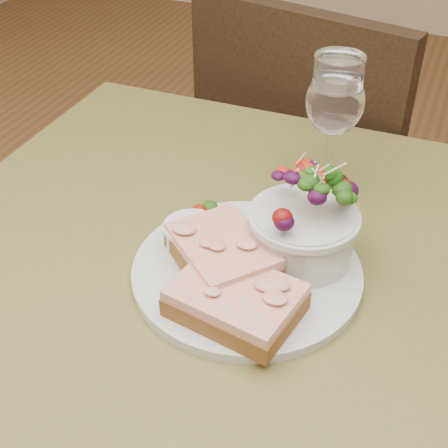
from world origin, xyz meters
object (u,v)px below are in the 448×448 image
at_px(chair_far, 317,244).
at_px(sandwich_back, 222,253).
at_px(ramekin, 191,236).
at_px(salad_bowl, 304,215).
at_px(cafe_table, 227,329).
at_px(dinner_plate, 247,271).
at_px(wine_glass, 335,105).
at_px(sandwich_front, 236,300).

height_order(chair_far, sandwich_back, chair_far).
distance_m(ramekin, salad_bowl, 0.14).
relative_size(sandwich_back, ramekin, 2.48).
xyz_separation_m(cafe_table, chair_far, (-0.02, 0.65, -0.36)).
distance_m(chair_far, dinner_plate, 0.80).
distance_m(chair_far, ramekin, 0.81).
relative_size(sandwich_back, salad_bowl, 1.19).
height_order(salad_bowl, wine_glass, wine_glass).
xyz_separation_m(sandwich_back, ramekin, (-0.05, 0.02, -0.00)).
bearing_deg(ramekin, sandwich_back, -23.65).
height_order(sandwich_front, sandwich_back, sandwich_back).
xyz_separation_m(sandwich_front, sandwich_back, (-0.04, 0.06, 0.01)).
bearing_deg(cafe_table, chair_far, 92.09).
xyz_separation_m(chair_far, sandwich_front, (0.06, -0.72, 0.49)).
distance_m(chair_far, salad_bowl, 0.81).
relative_size(cafe_table, wine_glass, 4.57).
bearing_deg(sandwich_back, dinner_plate, 68.52).
bearing_deg(chair_far, sandwich_front, 108.65).
distance_m(chair_far, sandwich_back, 0.83).
relative_size(cafe_table, sandwich_front, 5.57).
bearing_deg(sandwich_front, cafe_table, 128.63).
height_order(cafe_table, sandwich_front, sandwich_front).
xyz_separation_m(dinner_plate, sandwich_front, (0.01, -0.07, 0.02)).
bearing_deg(sandwich_back, cafe_table, 129.05).
distance_m(cafe_table, sandwich_front, 0.15).
relative_size(chair_far, sandwich_front, 6.26).
bearing_deg(cafe_table, salad_bowl, 30.00).
xyz_separation_m(sandwich_front, ramekin, (-0.09, 0.08, 0.00)).
relative_size(chair_far, sandwich_back, 5.94).
bearing_deg(dinner_plate, cafe_table, 178.15).
xyz_separation_m(cafe_table, salad_bowl, (0.08, 0.04, 0.17)).
bearing_deg(sandwich_front, dinner_plate, 111.21).
bearing_deg(cafe_table, wine_glass, 74.11).
distance_m(dinner_plate, wine_glass, 0.25).
bearing_deg(wine_glass, salad_bowl, -85.42).
relative_size(dinner_plate, sandwich_back, 1.75).
relative_size(chair_far, dinner_plate, 3.39).
bearing_deg(wine_glass, sandwich_back, -105.03).
distance_m(sandwich_front, sandwich_back, 0.07).
relative_size(chair_far, wine_glass, 5.14).
relative_size(chair_far, ramekin, 14.75).
height_order(dinner_plate, salad_bowl, salad_bowl).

